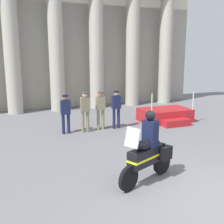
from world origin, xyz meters
TOP-DOWN VIEW (x-y plane):
  - ground_plane at (0.00, 0.00)m, footprint 28.72×28.72m
  - colonnade_backdrop at (0.02, 11.86)m, footprint 16.24×1.69m
  - reviewing_stand at (3.22, 6.63)m, footprint 2.41×2.03m
  - officer_in_row_0 at (-1.80, 6.31)m, footprint 0.38×0.24m
  - officer_in_row_1 at (-0.98, 6.24)m, footprint 0.38×0.24m
  - officer_in_row_2 at (-0.24, 6.37)m, footprint 0.38×0.24m
  - officer_in_row_3 at (0.48, 6.33)m, footprint 0.38×0.24m
  - motorcycle_with_rider at (-0.73, 1.09)m, footprint 1.94×1.10m

SIDE VIEW (x-z plane):
  - ground_plane at x=0.00m, z-range 0.00..0.00m
  - reviewing_stand at x=3.22m, z-range -0.46..1.07m
  - motorcycle_with_rider at x=-0.73m, z-range -0.16..1.74m
  - officer_in_row_0 at x=-1.80m, z-range 0.15..1.78m
  - officer_in_row_3 at x=0.48m, z-range 0.16..1.84m
  - officer_in_row_2 at x=-0.24m, z-range 0.15..1.84m
  - officer_in_row_1 at x=-0.98m, z-range 0.16..1.87m
  - colonnade_backdrop at x=0.02m, z-range 0.27..7.80m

